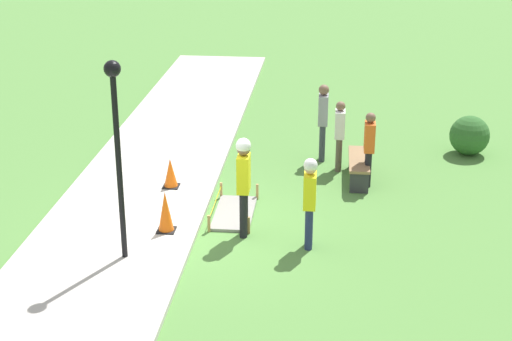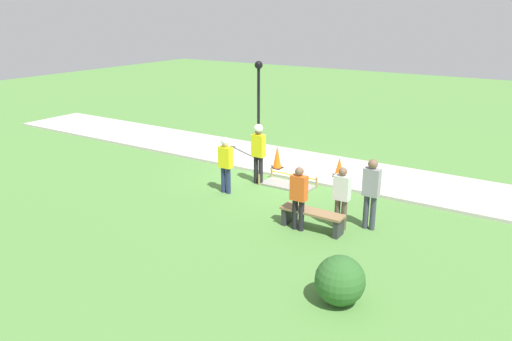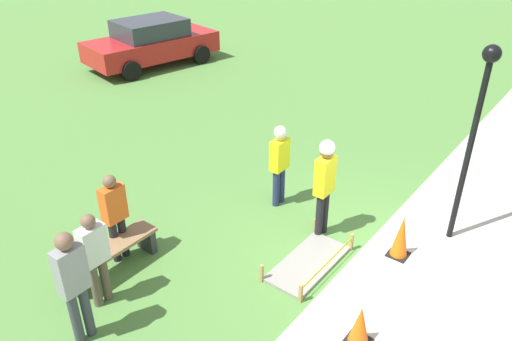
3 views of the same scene
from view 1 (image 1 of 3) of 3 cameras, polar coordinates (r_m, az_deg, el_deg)
The scene contains 13 objects.
ground_plane at distance 15.00m, azimuth -4.15°, elevation -4.36°, with size 60.00×60.00×0.00m, color #51843D.
sidewalk at distance 15.30m, azimuth -9.82°, elevation -3.89°, with size 28.00×3.06×0.10m.
wet_concrete_patch at distance 15.61m, azimuth -1.59°, elevation -3.10°, with size 1.68×0.81×0.34m.
traffic_cone_near_patch at distance 16.66m, azimuth -6.24°, elevation -0.18°, with size 0.34×0.34×0.64m.
traffic_cone_far_patch at distance 14.65m, azimuth -6.60°, elevation -2.98°, with size 0.34×0.34×0.79m.
park_bench at distance 17.33m, azimuth 7.48°, elevation 0.41°, with size 1.63×0.44×0.51m.
worker_supervisor at distance 14.31m, azimuth -0.91°, elevation -0.49°, with size 0.40×0.28×1.92m.
worker_assistant at distance 13.95m, azimuth 3.93°, elevation -1.83°, with size 0.40×0.25×1.72m.
bystander_in_orange_shirt at distance 16.87m, azimuth 8.23°, elevation 1.85°, with size 0.40×0.22×1.64m.
bystander_in_gray_shirt at distance 17.67m, azimuth 6.10°, elevation 2.81°, with size 0.40×0.22×1.62m.
bystander_in_white_shirt at distance 18.20m, azimuth 4.89°, elevation 3.86°, with size 0.40×0.24×1.83m.
lamppost_near at distance 13.09m, azimuth -10.11°, elevation 2.90°, with size 0.28×0.28×3.50m.
shrub_rounded_near at distance 19.37m, azimuth 15.27°, elevation 2.48°, with size 0.95×0.95×0.95m.
Camera 1 is at (13.30, 2.43, 6.50)m, focal length 55.00 mm.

